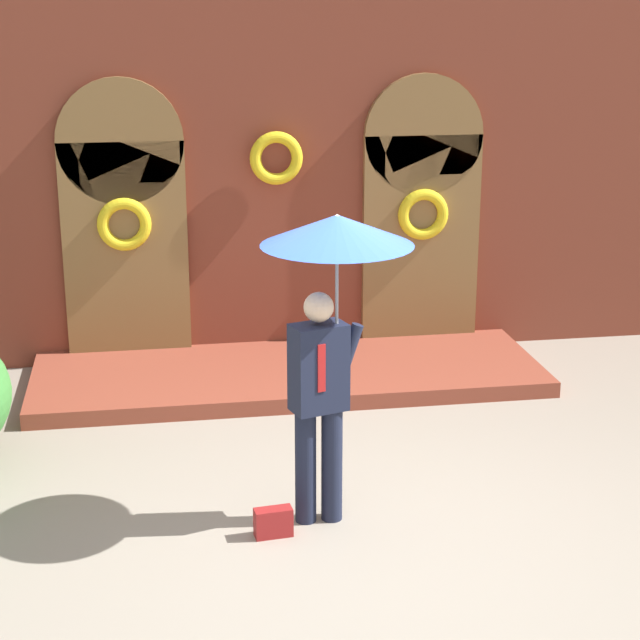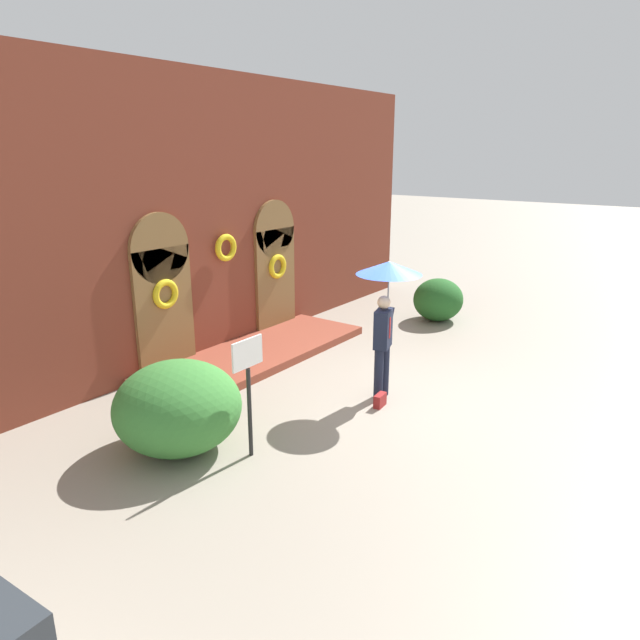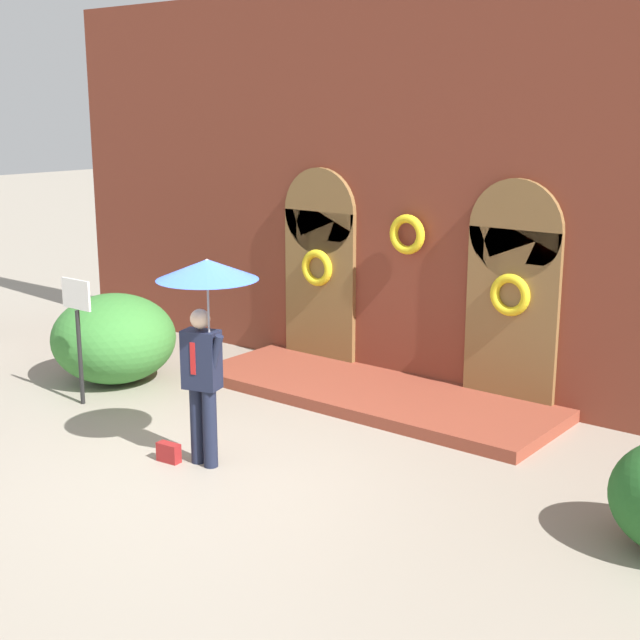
{
  "view_description": "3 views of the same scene",
  "coord_description": "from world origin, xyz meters",
  "px_view_note": "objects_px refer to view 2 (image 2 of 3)",
  "views": [
    {
      "loc": [
        -1.37,
        -7.24,
        3.84
      ],
      "look_at": [
        0.02,
        1.16,
        1.24
      ],
      "focal_mm": 60.0,
      "sensor_mm": 36.0,
      "label": 1
    },
    {
      "loc": [
        -8.17,
        -4.53,
        4.13
      ],
      "look_at": [
        0.19,
        1.6,
        1.01
      ],
      "focal_mm": 32.0,
      "sensor_mm": 36.0,
      "label": 2
    },
    {
      "loc": [
        6.66,
        -6.55,
        3.95
      ],
      "look_at": [
        0.3,
        1.51,
        1.47
      ],
      "focal_mm": 50.0,
      "sensor_mm": 36.0,
      "label": 3
    }
  ],
  "objects_px": {
    "person_with_umbrella": "(387,288)",
    "shrub_left": "(178,407)",
    "handbag": "(380,400)",
    "sign_post": "(248,378)",
    "shrub_right": "(438,300)"
  },
  "relations": [
    {
      "from": "person_with_umbrella",
      "to": "shrub_left",
      "type": "relative_size",
      "value": 1.32
    },
    {
      "from": "shrub_right",
      "to": "person_with_umbrella",
      "type": "bearing_deg",
      "value": -165.75
    },
    {
      "from": "handbag",
      "to": "shrub_left",
      "type": "xyz_separation_m",
      "value": [
        -2.9,
        1.6,
        0.54
      ]
    },
    {
      "from": "sign_post",
      "to": "shrub_left",
      "type": "height_order",
      "value": "sign_post"
    },
    {
      "from": "person_with_umbrella",
      "to": "shrub_right",
      "type": "bearing_deg",
      "value": 14.25
    },
    {
      "from": "handbag",
      "to": "sign_post",
      "type": "bearing_deg",
      "value": 158.78
    },
    {
      "from": "person_with_umbrella",
      "to": "handbag",
      "type": "xyz_separation_m",
      "value": [
        -0.47,
        -0.2,
        -1.8
      ]
    },
    {
      "from": "person_with_umbrella",
      "to": "shrub_left",
      "type": "bearing_deg",
      "value": 157.39
    },
    {
      "from": "shrub_right",
      "to": "sign_post",
      "type": "bearing_deg",
      "value": -174.45
    },
    {
      "from": "person_with_umbrella",
      "to": "handbag",
      "type": "bearing_deg",
      "value": -157.01
    },
    {
      "from": "shrub_left",
      "to": "person_with_umbrella",
      "type": "bearing_deg",
      "value": -22.61
    },
    {
      "from": "person_with_umbrella",
      "to": "shrub_left",
      "type": "height_order",
      "value": "person_with_umbrella"
    },
    {
      "from": "sign_post",
      "to": "shrub_right",
      "type": "height_order",
      "value": "sign_post"
    },
    {
      "from": "handbag",
      "to": "sign_post",
      "type": "xyz_separation_m",
      "value": [
        -2.44,
        0.66,
        1.05
      ]
    },
    {
      "from": "handbag",
      "to": "person_with_umbrella",
      "type": "bearing_deg",
      "value": 16.93
    }
  ]
}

